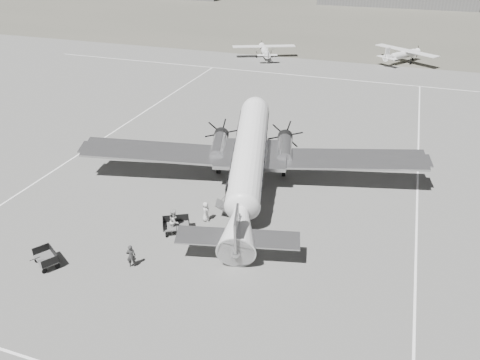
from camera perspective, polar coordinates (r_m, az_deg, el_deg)
name	(u,v)px	position (r m, az deg, el deg)	size (l,w,h in m)	color
ground	(236,228)	(33.01, -0.49, -5.88)	(260.00, 260.00, 0.00)	slate
taxi_line_right	(416,263)	(31.82, 20.64, -9.46)	(0.15, 80.00, 0.01)	white
taxi_line_left	(99,141)	(48.59, -16.82, 4.55)	(0.15, 60.00, 0.01)	white
taxi_line_horizon	(330,78)	(68.93, 10.96, 12.09)	(90.00, 0.15, 0.01)	white
grass_infield	(368,18)	(122.52, 15.38, 18.52)	(260.00, 90.00, 0.01)	#59554A
dc3_airliner	(249,163)	(35.96, 1.04, 2.13)	(28.42, 19.72, 5.41)	#B7B7B9
light_plane_left	(264,51)	(79.25, 2.96, 15.41)	(10.31, 8.36, 2.14)	white
light_plane_right	(403,56)	(80.04, 19.31, 14.11)	(11.00, 8.92, 2.28)	white
baggage_cart_near	(176,226)	(32.59, -7.78, -5.53)	(1.92, 1.36, 1.08)	#555555
baggage_cart_far	(46,259)	(31.74, -22.54, -8.84)	(1.80, 1.27, 1.02)	#555555
ground_crew	(131,256)	(29.90, -13.13, -9.00)	(0.57, 0.37, 1.56)	#2F2F2F
ramp_agent	(174,221)	(32.44, -8.00, -4.99)	(0.87, 0.68, 1.78)	#B6B5B3
passenger	(206,212)	(33.52, -4.19, -3.86)	(0.74, 0.48, 1.51)	silver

